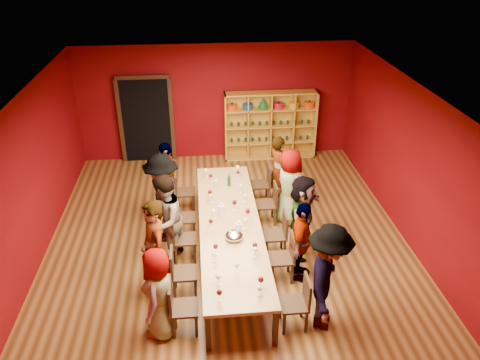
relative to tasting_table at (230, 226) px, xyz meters
name	(u,v)px	position (x,y,z in m)	size (l,w,h in m)	color
room_shell	(229,187)	(0.00, 0.00, 0.80)	(7.10, 9.10, 3.04)	brown
tasting_table	(230,226)	(0.00, 0.00, 0.00)	(1.10, 4.50, 0.75)	#A17843
doorway	(146,120)	(-1.80, 4.43, 0.42)	(1.40, 0.17, 2.30)	black
shelving_unit	(270,122)	(1.40, 4.32, 0.28)	(2.40, 0.40, 1.80)	gold
chair_person_left_0	(179,305)	(-0.91, -1.73, -0.20)	(0.42, 0.42, 0.89)	black
person_left_0	(159,293)	(-1.18, -1.73, 0.05)	(0.74, 0.40, 1.51)	silver
chair_person_left_1	(179,270)	(-0.91, -0.92, -0.20)	(0.42, 0.42, 0.89)	black
person_left_1	(155,252)	(-1.28, -0.92, 0.21)	(0.66, 0.48, 1.82)	#121633
chair_person_left_2	(180,236)	(-0.91, 0.04, -0.20)	(0.42, 0.42, 0.89)	black
person_left_2	(165,220)	(-1.17, 0.04, 0.17)	(0.84, 0.46, 1.74)	#16173C
chair_person_left_3	(181,215)	(-0.91, 0.76, -0.20)	(0.42, 0.42, 0.89)	black
person_left_3	(163,198)	(-1.23, 0.76, 0.21)	(1.17, 0.48, 1.81)	#151E3B
chair_person_left_4	(181,190)	(-0.91, 1.79, -0.20)	(0.42, 0.42, 0.89)	black
person_left_4	(167,178)	(-1.19, 1.79, 0.11)	(0.94, 0.43, 1.61)	#5375AC
chair_person_right_0	(299,300)	(0.91, -1.81, -0.20)	(0.42, 0.42, 0.89)	black
person_right_0	(328,278)	(1.31, -1.81, 0.20)	(1.16, 0.48, 1.79)	#151F3B
chair_person_right_1	(286,255)	(0.91, -0.69, -0.20)	(0.42, 0.42, 0.89)	black
person_right_1	(301,242)	(1.16, -0.69, 0.06)	(0.88, 0.40, 1.51)	#151C3C
chair_person_right_2	(279,232)	(0.91, 0.01, -0.20)	(0.42, 0.42, 0.89)	black
person_right_2	(302,216)	(1.32, 0.01, 0.12)	(1.51, 0.44, 1.63)	#141937
chair_person_right_3	(270,201)	(0.91, 1.12, -0.20)	(0.42, 0.42, 0.89)	black
person_right_3	(290,187)	(1.31, 1.12, 0.12)	(0.80, 0.43, 1.63)	#45454A
chair_person_right_4	(264,182)	(0.91, 1.96, -0.20)	(0.42, 0.42, 0.89)	black
person_right_4	(278,170)	(1.22, 1.96, 0.08)	(0.57, 0.42, 1.56)	#5177A7
wine_glass_0	(216,247)	(-0.30, -0.87, 0.19)	(0.08, 0.08, 0.19)	white
wine_glass_1	(255,246)	(0.34, -0.91, 0.20)	(0.08, 0.08, 0.20)	white
wine_glass_2	(211,222)	(-0.35, -0.12, 0.19)	(0.08, 0.08, 0.19)	white
wine_glass_3	(219,293)	(-0.30, -1.97, 0.20)	(0.08, 0.08, 0.20)	white
wine_glass_4	(214,255)	(-0.33, -1.06, 0.18)	(0.07, 0.07, 0.18)	white
wine_glass_5	(259,289)	(0.28, -1.93, 0.18)	(0.07, 0.07, 0.18)	white
wine_glass_6	(245,196)	(0.35, 0.72, 0.19)	(0.07, 0.07, 0.19)	white
wine_glass_7	(210,193)	(-0.32, 0.89, 0.20)	(0.08, 0.08, 0.21)	white
wine_glass_8	(237,265)	(0.00, -1.37, 0.19)	(0.07, 0.07, 0.19)	white
wine_glass_9	(218,277)	(-0.30, -1.63, 0.20)	(0.08, 0.08, 0.20)	white
wine_glass_10	(213,212)	(-0.29, 0.17, 0.21)	(0.09, 0.09, 0.21)	white
wine_glass_11	(241,187)	(0.30, 1.08, 0.20)	(0.08, 0.08, 0.20)	white
wine_glass_12	(248,212)	(0.34, 0.12, 0.21)	(0.09, 0.09, 0.22)	white
wine_glass_13	(206,171)	(-0.37, 1.80, 0.21)	(0.09, 0.09, 0.22)	white
wine_glass_14	(231,233)	(-0.02, -0.50, 0.18)	(0.07, 0.07, 0.18)	white
wine_glass_15	(245,221)	(0.26, -0.19, 0.21)	(0.09, 0.09, 0.22)	white
wine_glass_16	(216,181)	(-0.17, 1.37, 0.19)	(0.07, 0.07, 0.19)	white
wine_glass_17	(238,173)	(0.31, 1.72, 0.18)	(0.07, 0.07, 0.18)	white
wine_glass_18	(211,176)	(-0.28, 1.61, 0.19)	(0.08, 0.08, 0.19)	white
wine_glass_19	(255,250)	(0.33, -1.01, 0.19)	(0.08, 0.08, 0.19)	white
wine_glass_20	(261,280)	(0.32, -1.77, 0.21)	(0.09, 0.09, 0.21)	white
wine_glass_21	(238,168)	(0.32, 1.89, 0.21)	(0.09, 0.09, 0.22)	white
wine_glass_22	(211,196)	(-0.31, 0.78, 0.18)	(0.07, 0.07, 0.18)	white
wine_glass_23	(234,203)	(0.12, 0.44, 0.21)	(0.09, 0.09, 0.22)	white
spittoon_bowl	(234,236)	(0.03, -0.50, 0.12)	(0.31, 0.31, 0.17)	#B9BBC0
carafe_a	(222,211)	(-0.13, 0.24, 0.18)	(0.13, 0.13, 0.28)	white
carafe_b	(239,228)	(0.13, -0.34, 0.17)	(0.13, 0.13, 0.26)	white
wine_bottle	(229,181)	(0.09, 1.41, 0.16)	(0.08, 0.08, 0.29)	#15391A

